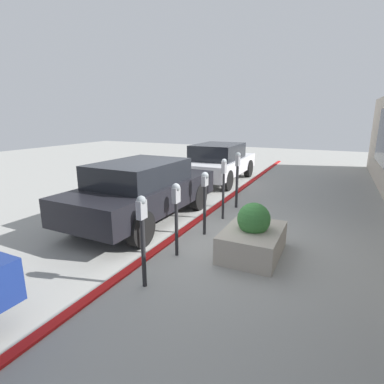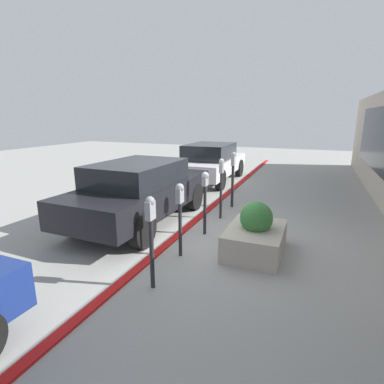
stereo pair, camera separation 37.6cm
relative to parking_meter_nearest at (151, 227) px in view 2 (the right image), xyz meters
name	(u,v)px [view 2 (the right image)]	position (x,y,z in m)	size (l,w,h in m)	color
ground_plane	(187,231)	(2.33, 0.43, -0.99)	(40.00, 40.00, 0.00)	#999993
curb_strip	(184,230)	(2.33, 0.51, -0.97)	(24.50, 0.16, 0.04)	red
parking_meter_nearest	(151,227)	(0.00, 0.00, 0.00)	(0.17, 0.14, 1.45)	#232326
parking_meter_second	(180,205)	(1.16, 0.06, 0.01)	(0.18, 0.15, 1.40)	#232326
parking_meter_middle	(205,191)	(2.34, 0.01, 0.01)	(0.19, 0.16, 1.42)	#232326
parking_meter_fourth	(221,179)	(3.51, 0.00, 0.06)	(0.15, 0.13, 1.56)	#232326
parking_meter_farthest	(233,172)	(4.63, -0.01, 0.06)	(0.17, 0.15, 1.60)	#232326
planter_box	(255,235)	(1.83, -1.21, -0.63)	(1.48, 1.03, 1.01)	#B2A899
parked_car_middle	(141,190)	(2.53, 1.75, -0.17)	(4.51, 1.93, 1.52)	black
parked_car_rear	(211,161)	(7.81, 1.75, -0.18)	(4.52, 1.90, 1.52)	silver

